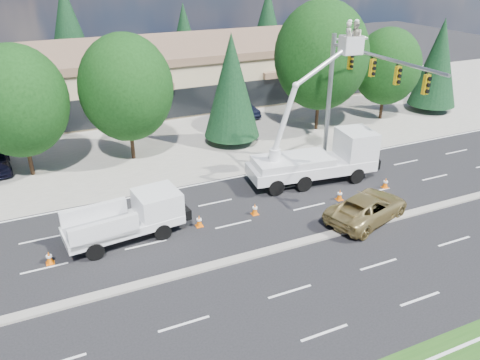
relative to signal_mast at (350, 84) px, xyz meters
name	(u,v)px	position (x,y,z in m)	size (l,w,h in m)	color
ground	(259,254)	(-10.03, -7.04, -6.06)	(140.00, 140.00, 0.00)	black
concrete_apron	(156,132)	(-10.03, 12.96, -6.05)	(140.00, 22.00, 0.01)	gray
road_median	(259,253)	(-10.03, -7.04, -6.00)	(120.00, 0.55, 0.12)	gray
strip_mall	(127,74)	(-10.03, 22.93, -3.23)	(50.40, 15.40, 5.50)	tan
tree_front_c	(18,101)	(-20.03, 7.96, -0.86)	(6.40, 6.40, 8.88)	#332114
tree_front_d	(126,88)	(-13.03, 7.96, -0.73)	(6.56, 6.56, 9.11)	#332114
tree_front_e	(232,86)	(-5.03, 7.96, -1.42)	(4.39, 4.39, 8.65)	#332114
tree_front_f	(321,56)	(2.97, 7.96, 0.21)	(7.72, 7.72, 10.71)	#332114
tree_front_g	(387,67)	(9.97, 7.96, -1.27)	(5.89, 5.89, 8.17)	#332114
tree_front_h	(438,62)	(15.97, 7.96, -1.42)	(4.39, 4.39, 8.65)	#332114
tree_back_b	(68,28)	(-14.03, 34.96, -0.06)	(5.67, 5.67, 11.17)	#332114
tree_back_c	(184,34)	(-0.03, 34.96, -1.57)	(4.24, 4.24, 8.36)	#332114
tree_back_d	(268,22)	(11.97, 34.96, -0.71)	(5.05, 5.05, 9.96)	#332114
signal_mast	(350,84)	(0.00, 0.00, 0.00)	(2.76, 10.16, 9.00)	gray
utility_pickup	(132,221)	(-15.44, -2.80, -5.09)	(6.33, 2.92, 2.35)	white
bucket_truck	(323,150)	(-2.33, -0.93, -3.87)	(8.72, 3.53, 10.29)	white
traffic_cone_a	(49,258)	(-19.73, -3.52, -5.72)	(0.40, 0.40, 0.70)	#E15D07
traffic_cone_b	(199,221)	(-11.84, -3.22, -5.72)	(0.40, 0.40, 0.70)	#E15D07
traffic_cone_c	(255,209)	(-8.42, -3.29, -5.72)	(0.40, 0.40, 0.70)	#E15D07
traffic_cone_d	(340,195)	(-2.85, -3.82, -5.72)	(0.40, 0.40, 0.70)	#E15D07
traffic_cone_e	(385,183)	(0.84, -3.66, -5.72)	(0.40, 0.40, 0.70)	#E15D07
minivan	(368,207)	(-2.84, -6.44, -5.29)	(2.56, 5.54, 1.54)	#A58E4F
parked_car_east	(241,108)	(-1.54, 13.96, -5.33)	(1.54, 4.42, 1.46)	black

